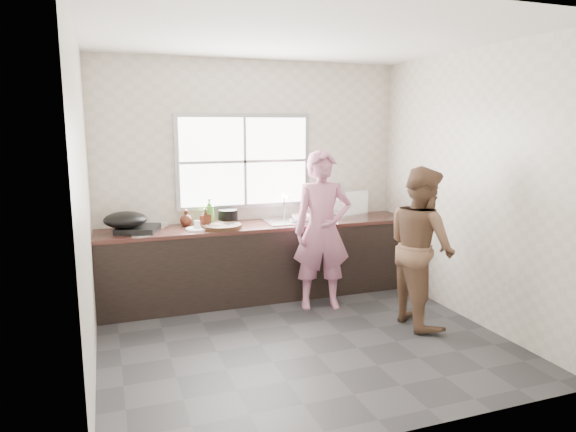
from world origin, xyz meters
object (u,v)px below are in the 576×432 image
object	(u,v)px
glass_jar	(197,225)
pot_lid_right	(156,226)
black_pot	(228,217)
plate_food	(197,229)
bottle_brown_tall	(205,219)
cutting_board	(222,226)
bowl_mince	(215,227)
bowl_crabs	(303,219)
woman	(322,236)
person_side	(421,246)
wok	(125,220)
bottle_green	(209,212)
bottle_brown_short	(186,218)
bowl_held	(296,220)
dish_rack	(345,204)
burner	(138,229)
pot_lid_left	(141,235)

from	to	relation	value
glass_jar	pot_lid_right	distance (m)	0.51
black_pot	plate_food	xyz separation A→B (m)	(-0.40, -0.25, -0.07)
bottle_brown_tall	cutting_board	bearing A→B (deg)	-28.53
bowl_mince	bowl_crabs	xyz separation A→B (m)	(1.04, 0.06, 0.01)
bottle_brown_tall	woman	bearing A→B (deg)	-24.88
cutting_board	glass_jar	world-z (taller)	glass_jar
person_side	black_pot	distance (m)	2.16
bowl_mince	wok	xyz separation A→B (m)	(-0.92, 0.08, 0.12)
bottle_green	bottle_brown_short	size ratio (longest dim) A/B	1.88
bowl_crabs	bottle_brown_short	bearing A→B (deg)	170.96
plate_food	black_pot	bearing A→B (deg)	31.71
bowl_held	bottle_brown_tall	bearing A→B (deg)	176.21
woman	bottle_green	bearing A→B (deg)	163.81
dish_rack	bottle_brown_tall	bearing A→B (deg)	170.44
bottle_brown_short	bowl_mince	bearing A→B (deg)	-45.29
woman	burner	world-z (taller)	woman
plate_food	bottle_brown_short	size ratio (longest dim) A/B	1.45
cutting_board	bottle_brown_tall	xyz separation A→B (m)	(-0.16, 0.09, 0.07)
bowl_held	glass_jar	bearing A→B (deg)	179.92
black_pot	glass_jar	size ratio (longest dim) A/B	2.27
woman	glass_jar	world-z (taller)	woman
glass_jar	cutting_board	bearing A→B (deg)	-4.42
person_side	plate_food	world-z (taller)	person_side
bowl_mince	plate_food	distance (m)	0.20
woman	bowl_mince	xyz separation A→B (m)	(-1.07, 0.45, 0.09)
bottle_brown_tall	glass_jar	xyz separation A→B (m)	(-0.10, -0.07, -0.05)
black_pot	bottle_green	bearing A→B (deg)	-159.44
plate_food	pot_lid_left	distance (m)	0.59
black_pot	pot_lid_left	world-z (taller)	black_pot
person_side	bowl_held	xyz separation A→B (m)	(-0.86, 1.22, 0.10)
cutting_board	bottle_green	world-z (taller)	bottle_green
bowl_mince	bottle_brown_short	xyz separation A→B (m)	(-0.27, 0.27, 0.06)
person_side	plate_food	size ratio (longest dim) A/B	6.59
bowl_held	bottle_green	xyz separation A→B (m)	(-0.97, 0.14, 0.13)
bottle_brown_short	dish_rack	xyz separation A→B (m)	(1.90, -0.13, 0.08)
woman	cutting_board	size ratio (longest dim) A/B	3.66
wok	bottle_brown_short	bearing A→B (deg)	16.15
woman	glass_jar	bearing A→B (deg)	172.45
glass_jar	wok	bearing A→B (deg)	175.26
burner	wok	world-z (taller)	wok
burner	bottle_brown_short	bearing A→B (deg)	16.89
cutting_board	glass_jar	xyz separation A→B (m)	(-0.26, 0.02, 0.03)
bowl_crabs	black_pot	world-z (taller)	black_pot
bottle_green	glass_jar	xyz separation A→B (m)	(-0.16, -0.14, -0.11)
glass_jar	dish_rack	xyz separation A→B (m)	(1.82, 0.12, 0.12)
woman	pot_lid_left	size ratio (longest dim) A/B	7.00
dish_rack	pot_lid_right	size ratio (longest dim) A/B	1.71
plate_food	bottle_green	xyz separation A→B (m)	(0.17, 0.16, 0.15)
glass_jar	burner	world-z (taller)	glass_jar
plate_food	glass_jar	size ratio (longest dim) A/B	2.47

